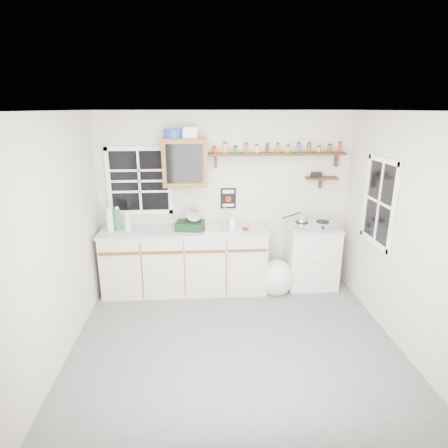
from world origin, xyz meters
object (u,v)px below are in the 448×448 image
object	(u,v)px
hotplate	(312,224)
dish_rack	(191,223)
main_cabinet	(185,260)
right_cabinet	(311,256)
spice_shelf	(278,153)
upper_cabinet	(185,162)

from	to	relation	value
hotplate	dish_rack	bearing A→B (deg)	174.33
dish_rack	hotplate	bearing A→B (deg)	10.16
main_cabinet	right_cabinet	distance (m)	1.84
main_cabinet	spice_shelf	size ratio (longest dim) A/B	1.21
upper_cabinet	right_cabinet	bearing A→B (deg)	-3.76
main_cabinet	dish_rack	xyz separation A→B (m)	(0.10, -0.02, 0.55)
spice_shelf	hotplate	world-z (taller)	spice_shelf
main_cabinet	spice_shelf	distance (m)	1.98
upper_cabinet	spice_shelf	distance (m)	1.29
right_cabinet	upper_cabinet	size ratio (longest dim) A/B	1.40
upper_cabinet	dish_rack	world-z (taller)	upper_cabinet
right_cabinet	upper_cabinet	bearing A→B (deg)	176.24
main_cabinet	dish_rack	bearing A→B (deg)	-9.46
main_cabinet	hotplate	xyz separation A→B (m)	(1.81, 0.01, 0.49)
spice_shelf	dish_rack	distance (m)	1.54
main_cabinet	dish_rack	distance (m)	0.56
upper_cabinet	dish_rack	xyz separation A→B (m)	(0.06, -0.16, -0.81)
hotplate	right_cabinet	bearing A→B (deg)	29.42
upper_cabinet	spice_shelf	bearing A→B (deg)	3.09
right_cabinet	dish_rack	xyz separation A→B (m)	(-1.74, -0.04, 0.55)
spice_shelf	dish_rack	bearing A→B (deg)	-169.34
hotplate	spice_shelf	bearing A→B (deg)	150.79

